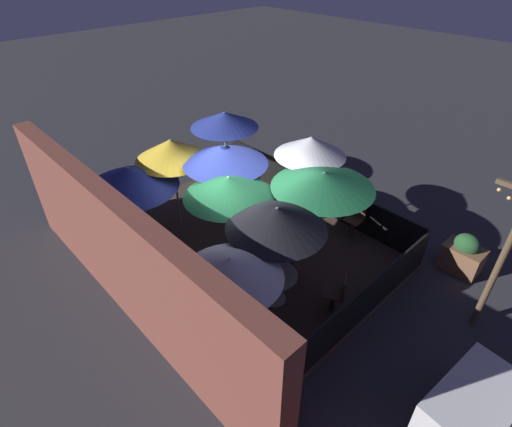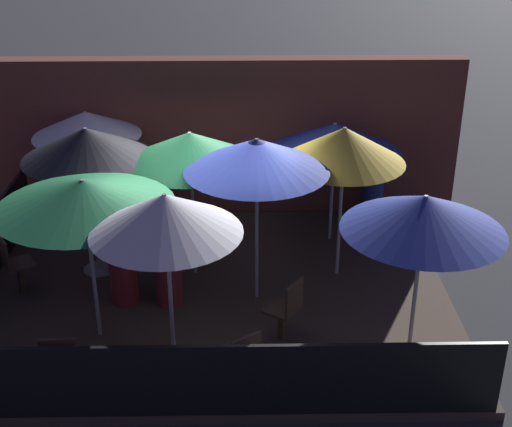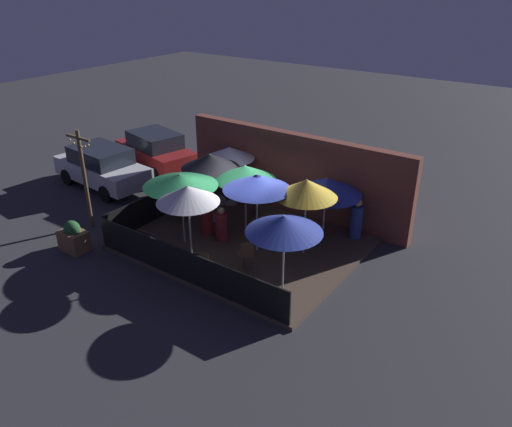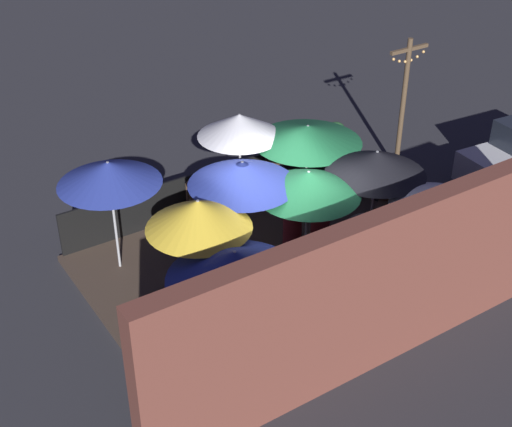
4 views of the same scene
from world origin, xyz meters
name	(u,v)px [view 1 (image 1 of 4)]	position (x,y,z in m)	size (l,w,h in m)	color
ground_plane	(241,249)	(0.00, 0.00, 0.00)	(60.00, 60.00, 0.00)	#2D2D33
patio_deck	(241,247)	(0.00, 0.00, 0.06)	(6.85, 5.36, 0.12)	#47382D
building_wall	(123,259)	(0.00, 2.91, 1.44)	(8.45, 0.36, 2.88)	brown
fence_front	(311,191)	(0.00, -2.64, 0.59)	(6.65, 0.05, 0.95)	black
fence_side_left	(358,308)	(-3.38, 0.00, 0.59)	(0.05, 5.16, 0.95)	black
patio_umbrella_0	(230,268)	(-2.09, 2.03, 2.04)	(1.76, 1.76, 2.12)	#B2B2B7
patio_umbrella_1	(277,218)	(-1.80, 0.67, 2.20)	(1.90, 1.90, 2.31)	#B2B2B7
patio_umbrella_2	(224,120)	(2.51, -1.69, 2.19)	(1.92, 1.92, 2.29)	#B2B2B7
patio_umbrella_3	(311,146)	(-0.42, -1.90, 2.31)	(1.73, 1.73, 2.43)	#B2B2B7
patio_umbrella_4	(225,155)	(0.62, -0.15, 2.32)	(1.97, 1.97, 2.43)	#B2B2B7
patio_umbrella_5	(130,178)	(1.88, 1.63, 1.90)	(2.19, 2.19, 2.03)	#B2B2B7
patio_umbrella_6	(228,187)	(-0.31, 0.55, 2.17)	(1.91, 1.91, 2.28)	#B2B2B7
patio_umbrella_7	(323,180)	(-1.50, -1.05, 2.18)	(2.22, 2.22, 2.25)	#B2B2B7
patio_umbrella_8	(171,150)	(1.87, 0.49, 2.22)	(1.78, 1.78, 2.36)	#B2B2B7
dining_table_0	(233,323)	(-2.09, 2.03, 0.71)	(0.83, 0.83, 0.75)	#9E998E
dining_table_1	(274,279)	(-1.80, 0.67, 0.68)	(0.93, 0.93, 0.70)	#9E998E
patio_chair_0	(355,218)	(-1.64, -2.36, 0.64)	(0.42, 0.42, 0.95)	#4C3828
patio_chair_1	(295,187)	(0.39, -2.39, 0.65)	(0.56, 0.56, 0.96)	#4C3828
patio_chair_2	(201,280)	(-0.75, 1.73, 0.63)	(0.48, 0.48, 0.93)	#4C3828
patio_chair_3	(250,195)	(0.99, -1.22, 0.61)	(0.56, 0.56, 0.91)	#4C3828
patio_chair_4	(337,292)	(-2.87, -0.01, 0.64)	(0.55, 0.55, 0.94)	#4C3828
patron_0	(267,236)	(-0.63, -0.29, 0.62)	(0.48, 0.48, 1.13)	maroon
patron_1	(98,217)	(2.68, 2.30, 0.72)	(0.54, 0.54, 1.32)	navy
patron_2	(286,247)	(-1.28, -0.22, 0.70)	(0.54, 0.54, 1.29)	maroon
planter_box	(463,255)	(-4.02, -3.21, 0.43)	(0.86, 0.60, 0.98)	brown
light_post	(506,251)	(-4.92, -1.88, 1.87)	(1.10, 0.12, 3.31)	brown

